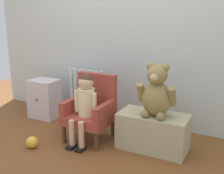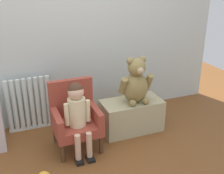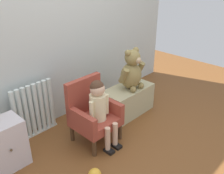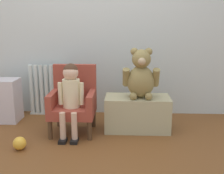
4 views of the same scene
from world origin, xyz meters
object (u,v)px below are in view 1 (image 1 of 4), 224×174
(radiator, at_px, (86,94))
(child_figure, at_px, (85,99))
(child_armchair, at_px, (91,109))
(large_teddy_bear, at_px, (157,93))
(toy_ball, at_px, (32,142))
(small_dresser, at_px, (44,99))
(low_bench, at_px, (153,132))

(radiator, height_order, child_figure, child_figure)
(child_figure, bearing_deg, child_armchair, 90.00)
(large_teddy_bear, bearing_deg, toy_ball, -155.10)
(small_dresser, height_order, large_teddy_bear, large_teddy_bear)
(small_dresser, xyz_separation_m, low_bench, (1.51, -0.20, -0.06))
(radiator, height_order, child_armchair, child_armchair)
(child_figure, height_order, toy_ball, child_figure)
(small_dresser, distance_m, large_teddy_bear, 1.59)
(small_dresser, distance_m, low_bench, 1.53)
(small_dresser, relative_size, large_teddy_bear, 0.96)
(child_armchair, relative_size, large_teddy_bear, 1.34)
(low_bench, relative_size, large_teddy_bear, 1.32)
(child_figure, bearing_deg, toy_ball, -138.98)
(radiator, height_order, low_bench, radiator)
(small_dresser, bearing_deg, child_figure, -23.94)
(child_armchair, height_order, toy_ball, child_armchair)
(radiator, bearing_deg, low_bench, -23.25)
(child_figure, relative_size, low_bench, 1.08)
(low_bench, bearing_deg, small_dresser, 172.49)
(radiator, distance_m, low_bench, 1.14)
(radiator, xyz_separation_m, toy_ball, (-0.02, -0.98, -0.24))
(low_bench, height_order, toy_ball, low_bench)
(child_armchair, bearing_deg, radiator, 126.97)
(child_armchair, height_order, low_bench, child_armchair)
(child_armchair, xyz_separation_m, large_teddy_bear, (0.69, 0.04, 0.26))
(low_bench, bearing_deg, radiator, 156.75)
(child_figure, bearing_deg, small_dresser, 156.06)
(small_dresser, height_order, low_bench, small_dresser)
(child_figure, relative_size, large_teddy_bear, 1.43)
(radiator, distance_m, child_armchair, 0.65)
(radiator, relative_size, small_dresser, 1.26)
(child_figure, distance_m, low_bench, 0.74)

